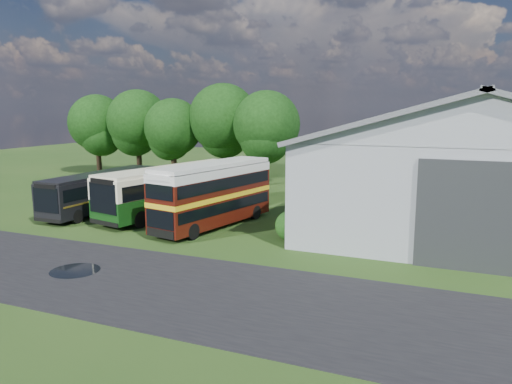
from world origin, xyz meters
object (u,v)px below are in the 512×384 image
at_px(bus_green_single, 173,189).
at_px(bus_dark_single, 102,191).
at_px(storage_shed, 477,155).
at_px(bus_maroon_double, 213,195).

height_order(bus_green_single, bus_dark_single, bus_green_single).
height_order(storage_shed, bus_maroon_double, storage_shed).
height_order(storage_shed, bus_dark_single, storage_shed).
xyz_separation_m(bus_maroon_double, bus_dark_single, (-9.25, 0.82, -0.50)).
xyz_separation_m(storage_shed, bus_maroon_double, (-14.78, -8.94, -2.20)).
distance_m(bus_maroon_double, bus_dark_single, 9.30).
relative_size(bus_green_single, bus_dark_single, 1.21).
bearing_deg(bus_dark_single, bus_maroon_double, -4.02).
distance_m(storage_shed, bus_dark_single, 25.50).
relative_size(storage_shed, bus_green_single, 2.05).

